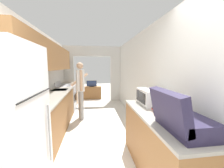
% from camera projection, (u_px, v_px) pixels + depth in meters
% --- Properties ---
extents(wall_left, '(0.38, 7.83, 2.50)m').
position_uv_depth(wall_left, '(40.00, 70.00, 3.18)').
color(wall_left, silver).
rests_on(wall_left, ground_plane).
extents(wall_right, '(0.06, 7.83, 2.50)m').
position_uv_depth(wall_right, '(150.00, 82.00, 3.11)').
color(wall_right, silver).
rests_on(wall_right, ground_plane).
extents(wall_far_with_doorway, '(2.93, 0.06, 2.50)m').
position_uv_depth(wall_far_with_doorway, '(93.00, 70.00, 6.19)').
color(wall_far_with_doorway, silver).
rests_on(wall_far_with_doorway, ground_plane).
extents(counter_left, '(0.62, 4.19, 0.92)m').
position_uv_depth(counter_left, '(57.00, 110.00, 3.66)').
color(counter_left, brown).
rests_on(counter_left, ground_plane).
extents(counter_right, '(0.62, 1.76, 0.92)m').
position_uv_depth(counter_right, '(160.00, 144.00, 2.02)').
color(counter_right, brown).
rests_on(counter_right, ground_plane).
extents(refrigerator, '(0.74, 0.80, 1.83)m').
position_uv_depth(refrigerator, '(2.00, 134.00, 1.39)').
color(refrigerator, white).
rests_on(refrigerator, ground_plane).
extents(range_oven, '(0.66, 0.75, 1.06)m').
position_uv_depth(range_oven, '(67.00, 98.00, 5.03)').
color(range_oven, '#B7B7BC').
rests_on(range_oven, ground_plane).
extents(person, '(0.55, 0.44, 1.72)m').
position_uv_depth(person, '(81.00, 89.00, 4.14)').
color(person, '#9E9E9E').
rests_on(person, ground_plane).
extents(suitcase, '(0.47, 0.63, 0.44)m').
position_uv_depth(suitcase, '(179.00, 118.00, 1.44)').
color(suitcase, '#231E38').
rests_on(suitcase, counter_right).
extents(microwave, '(0.39, 0.53, 0.27)m').
position_uv_depth(microwave, '(151.00, 97.00, 2.50)').
color(microwave, white).
rests_on(microwave, counter_right).
extents(book_stack, '(0.21, 0.30, 0.07)m').
position_uv_depth(book_stack, '(161.00, 111.00, 2.00)').
color(book_stack, '#C67028').
rests_on(book_stack, counter_right).
extents(tv_cabinet, '(0.93, 0.42, 0.61)m').
position_uv_depth(tv_cabinet, '(92.00, 93.00, 6.89)').
color(tv_cabinet, brown).
rests_on(tv_cabinet, ground_plane).
extents(television, '(0.49, 0.16, 0.30)m').
position_uv_depth(television, '(92.00, 84.00, 6.79)').
color(television, black).
rests_on(television, tv_cabinet).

